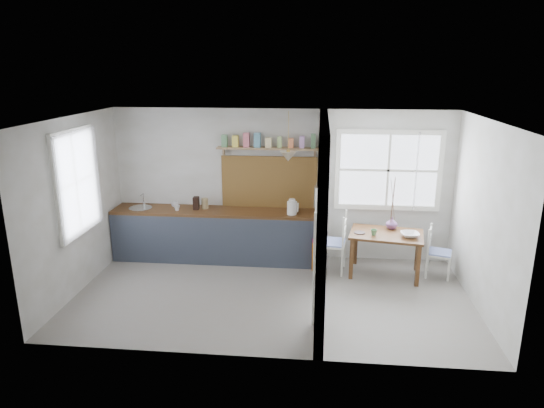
# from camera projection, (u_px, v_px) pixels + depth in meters

# --- Properties ---
(floor) EXTENTS (5.80, 3.20, 0.01)m
(floor) POSITION_uv_depth(u_px,v_px,m) (272.00, 295.00, 7.20)
(floor) COLOR gray
(floor) RESTS_ON ground
(ceiling) EXTENTS (5.80, 3.20, 0.01)m
(ceiling) POSITION_uv_depth(u_px,v_px,m) (272.00, 119.00, 6.48)
(ceiling) COLOR silver
(ceiling) RESTS_ON walls
(walls) EXTENTS (5.81, 3.21, 2.60)m
(walls) POSITION_uv_depth(u_px,v_px,m) (272.00, 211.00, 6.84)
(walls) COLOR silver
(walls) RESTS_ON floor
(partition) EXTENTS (0.12, 3.20, 2.60)m
(partition) POSITION_uv_depth(u_px,v_px,m) (322.00, 201.00, 6.79)
(partition) COLOR silver
(partition) RESTS_ON floor
(kitchen_window) EXTENTS (0.10, 1.16, 1.50)m
(kitchen_window) POSITION_uv_depth(u_px,v_px,m) (75.00, 183.00, 7.02)
(kitchen_window) COLOR white
(kitchen_window) RESTS_ON walls
(nook_window) EXTENTS (1.76, 0.10, 1.30)m
(nook_window) POSITION_uv_depth(u_px,v_px,m) (388.00, 170.00, 8.08)
(nook_window) COLOR white
(nook_window) RESTS_ON walls
(counter) EXTENTS (3.50, 0.60, 0.90)m
(counter) POSITION_uv_depth(u_px,v_px,m) (215.00, 234.00, 8.45)
(counter) COLOR #563318
(counter) RESTS_ON floor
(sink) EXTENTS (0.40, 0.40, 0.02)m
(sink) POSITION_uv_depth(u_px,v_px,m) (141.00, 208.00, 8.43)
(sink) COLOR #B9B9B9
(sink) RESTS_ON counter
(backsplash) EXTENTS (1.65, 0.03, 0.90)m
(backsplash) POSITION_uv_depth(u_px,v_px,m) (269.00, 182.00, 8.36)
(backsplash) COLOR brown
(backsplash) RESTS_ON walls
(shelf) EXTENTS (1.75, 0.20, 0.21)m
(shelf) POSITION_uv_depth(u_px,v_px,m) (268.00, 145.00, 8.09)
(shelf) COLOR tan
(shelf) RESTS_ON walls
(pendant_lamp) EXTENTS (0.26, 0.26, 0.16)m
(pendant_lamp) POSITION_uv_depth(u_px,v_px,m) (288.00, 156.00, 7.77)
(pendant_lamp) COLOR beige
(pendant_lamp) RESTS_ON ceiling
(utensil_rail) EXTENTS (0.02, 0.50, 0.02)m
(utensil_rail) POSITION_uv_depth(u_px,v_px,m) (316.00, 187.00, 7.60)
(utensil_rail) COLOR #B9B9B9
(utensil_rail) RESTS_ON partition
(dining_table) EXTENTS (1.25, 0.94, 0.71)m
(dining_table) POSITION_uv_depth(u_px,v_px,m) (385.00, 254.00, 7.82)
(dining_table) COLOR #563318
(dining_table) RESTS_ON floor
(chair_left) EXTENTS (0.52, 0.52, 1.00)m
(chair_left) POSITION_uv_depth(u_px,v_px,m) (331.00, 242.00, 7.94)
(chair_left) COLOR silver
(chair_left) RESTS_ON floor
(chair_right) EXTENTS (0.47, 0.47, 0.83)m
(chair_right) POSITION_uv_depth(u_px,v_px,m) (439.00, 252.00, 7.74)
(chair_right) COLOR silver
(chair_right) RESTS_ON floor
(kettle) EXTENTS (0.23, 0.20, 0.26)m
(kettle) POSITION_uv_depth(u_px,v_px,m) (292.00, 207.00, 8.03)
(kettle) COLOR white
(kettle) RESTS_ON counter
(mug_a) EXTENTS (0.12, 0.12, 0.09)m
(mug_a) POSITION_uv_depth(u_px,v_px,m) (177.00, 208.00, 8.26)
(mug_a) COLOR silver
(mug_a) RESTS_ON counter
(mug_b) EXTENTS (0.13, 0.13, 0.09)m
(mug_b) POSITION_uv_depth(u_px,v_px,m) (175.00, 204.00, 8.47)
(mug_b) COLOR silver
(mug_b) RESTS_ON counter
(knife_block) EXTENTS (0.11, 0.14, 0.21)m
(knife_block) POSITION_uv_depth(u_px,v_px,m) (196.00, 203.00, 8.33)
(knife_block) COLOR #321E17
(knife_block) RESTS_ON counter
(jar) EXTENTS (0.15, 0.15, 0.18)m
(jar) POSITION_uv_depth(u_px,v_px,m) (205.00, 203.00, 8.37)
(jar) COLOR tan
(jar) RESTS_ON counter
(towel_magenta) EXTENTS (0.02, 0.03, 0.55)m
(towel_magenta) POSITION_uv_depth(u_px,v_px,m) (313.00, 255.00, 8.00)
(towel_magenta) COLOR #B02C59
(towel_magenta) RESTS_ON counter
(towel_orange) EXTENTS (0.02, 0.03, 0.48)m
(towel_orange) POSITION_uv_depth(u_px,v_px,m) (312.00, 257.00, 7.97)
(towel_orange) COLOR orange
(towel_orange) RESTS_ON counter
(bowl) EXTENTS (0.31, 0.31, 0.07)m
(bowl) POSITION_uv_depth(u_px,v_px,m) (410.00, 235.00, 7.56)
(bowl) COLOR white
(bowl) RESTS_ON dining_table
(table_cup) EXTENTS (0.10, 0.10, 0.09)m
(table_cup) POSITION_uv_depth(u_px,v_px,m) (374.00, 232.00, 7.63)
(table_cup) COLOR #528F5C
(table_cup) RESTS_ON dining_table
(plate) EXTENTS (0.19, 0.19, 0.01)m
(plate) POSITION_uv_depth(u_px,v_px,m) (360.00, 233.00, 7.73)
(plate) COLOR #382B29
(plate) RESTS_ON dining_table
(vase) EXTENTS (0.19, 0.19, 0.19)m
(vase) POSITION_uv_depth(u_px,v_px,m) (392.00, 223.00, 7.91)
(vase) COLOR #754980
(vase) RESTS_ON dining_table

